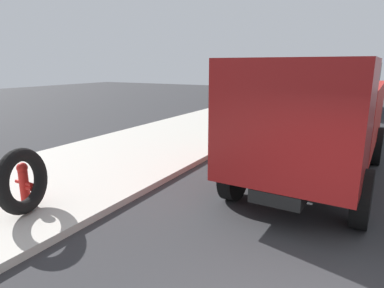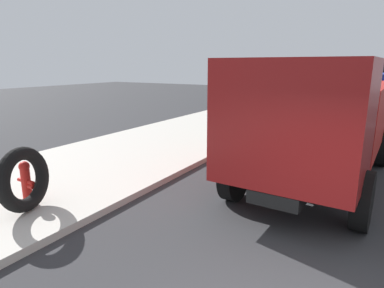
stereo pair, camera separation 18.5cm
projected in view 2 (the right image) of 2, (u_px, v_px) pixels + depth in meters
The scene contains 5 objects.
fire_hydrant at pixel (26, 180), 6.70m from camera, with size 0.21×0.48×0.85m.
loose_tire at pixel (24, 179), 6.22m from camera, with size 1.25×1.25×0.26m, color black.
dump_truck_red at pixel (321, 119), 7.96m from camera, with size 7.10×3.03×3.00m.
dump_truck_green at pixel (340, 97), 13.46m from camera, with size 7.10×3.05×3.00m.
dump_truck_blue at pixel (364, 86), 20.47m from camera, with size 7.05×2.93×3.00m.
Camera 2 is at (-2.85, -0.53, 2.89)m, focal length 30.89 mm.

